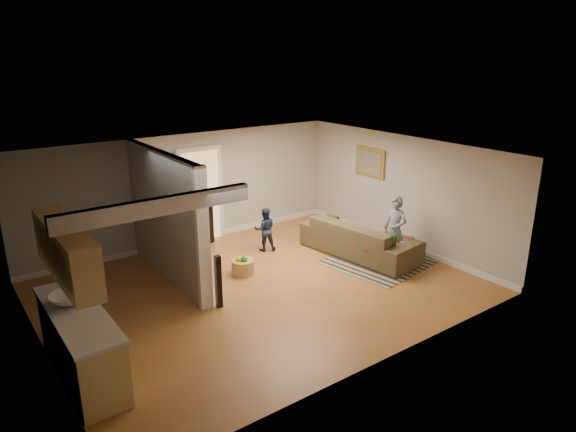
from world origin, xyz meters
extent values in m
plane|color=brown|center=(0.00, 0.00, 0.00)|extent=(7.50, 7.50, 0.00)
cube|color=#B1AEA9|center=(0.00, 3.00, 1.25)|extent=(7.50, 0.04, 2.50)
cube|color=#B1AEA9|center=(-3.75, 0.00, 1.25)|extent=(0.04, 6.00, 2.50)
cube|color=#B1AEA9|center=(3.75, 0.00, 1.25)|extent=(0.04, 6.00, 2.50)
cube|color=white|center=(0.00, 0.00, 2.50)|extent=(7.50, 6.00, 0.04)
cube|color=#B1AEA9|center=(-1.20, 1.45, 1.25)|extent=(0.15, 3.10, 2.50)
cube|color=white|center=(-1.20, -0.10, 1.25)|extent=(0.22, 0.10, 2.50)
cube|color=white|center=(0.00, 2.97, 0.06)|extent=(7.50, 0.04, 0.12)
cube|color=white|center=(3.72, 0.00, 0.06)|extent=(0.04, 6.00, 0.12)
cube|color=#D8B272|center=(0.30, 2.94, 1.05)|extent=(0.90, 0.06, 2.10)
cube|color=tan|center=(-3.43, -0.80, 0.45)|extent=(0.60, 2.20, 0.90)
cube|color=beige|center=(-3.43, -0.80, 0.92)|extent=(0.64, 2.24, 0.05)
cube|color=tan|center=(-3.45, -0.80, 1.80)|extent=(0.35, 2.00, 0.70)
imported|color=silver|center=(-3.43, -0.50, 0.94)|extent=(0.54, 0.54, 0.19)
cube|color=black|center=(-1.11, 0.80, 1.85)|extent=(0.03, 0.40, 0.34)
cube|color=black|center=(-1.11, 1.30, 1.85)|extent=(0.03, 0.40, 0.34)
cube|color=black|center=(-1.11, 1.80, 1.85)|extent=(0.03, 0.40, 0.34)
cube|color=olive|center=(3.71, 1.00, 1.75)|extent=(0.04, 0.90, 0.68)
cube|color=black|center=(2.95, -0.38, 0.01)|extent=(2.75, 2.18, 0.01)
imported|color=#4E3E27|center=(2.60, 0.11, 0.00)|extent=(1.36, 2.74, 0.77)
cube|color=#602616|center=(2.80, -0.59, 0.42)|extent=(1.33, 1.08, 0.06)
cube|color=silver|center=(2.80, -0.59, 0.43)|extent=(0.82, 0.66, 0.02)
cube|color=#602616|center=(2.80, -0.59, 0.14)|extent=(1.20, 0.95, 0.03)
cube|color=#602616|center=(2.44, -1.03, 0.21)|extent=(0.09, 0.09, 0.42)
cube|color=#602616|center=(3.37, -0.63, 0.21)|extent=(0.09, 0.09, 0.42)
cube|color=#602616|center=(2.23, -0.54, 0.21)|extent=(0.09, 0.09, 0.42)
cube|color=#602616|center=(3.16, -0.14, 0.21)|extent=(0.09, 0.09, 0.42)
imported|color=navy|center=(2.98, -0.38, 0.45)|extent=(0.25, 0.25, 0.20)
cylinder|color=#135719|center=(2.72, -0.77, 0.57)|extent=(0.06, 0.06, 0.23)
imported|color=#998C4C|center=(2.42, -0.56, 0.45)|extent=(0.31, 0.32, 0.02)
imported|color=#66594C|center=(2.96, -0.72, 0.45)|extent=(0.26, 0.32, 0.02)
cube|color=#602616|center=(-0.75, 1.47, 0.83)|extent=(0.96, 1.45, 0.06)
cube|color=#602616|center=(-0.75, 1.47, 0.45)|extent=(0.86, 1.33, 0.03)
cylinder|color=#602616|center=(-1.12, 0.98, 0.42)|extent=(0.06, 0.06, 0.84)
cylinder|color=#602616|center=(-0.70, 2.08, 0.42)|extent=(0.06, 0.06, 0.84)
cylinder|color=#602616|center=(-0.80, 0.86, 0.42)|extent=(0.06, 0.06, 0.84)
cylinder|color=#602616|center=(-0.38, 1.96, 0.42)|extent=(0.06, 0.06, 0.84)
imported|color=black|center=(-0.73, 1.47, 0.86)|extent=(0.52, 1.08, 0.63)
cylinder|color=white|center=(-0.82, 0.96, 0.96)|extent=(0.11, 0.11, 0.20)
cube|color=black|center=(-1.00, -0.20, 0.47)|extent=(0.10, 0.10, 0.95)
cube|color=black|center=(0.38, 2.70, 0.57)|extent=(0.14, 0.14, 1.13)
cylinder|color=#A58447|center=(0.05, 0.74, 0.15)|extent=(0.45, 0.45, 0.29)
sphere|color=#DA441B|center=(0.11, 0.77, 0.29)|extent=(0.14, 0.14, 0.14)
sphere|color=gold|center=(-0.02, 0.75, 0.31)|extent=(0.14, 0.14, 0.14)
sphere|color=#218722|center=(0.05, 0.68, 0.33)|extent=(0.14, 0.14, 0.14)
imported|color=gray|center=(2.98, -0.54, 0.00)|extent=(0.42, 0.56, 1.38)
imported|color=#1C253B|center=(1.11, 1.53, 0.00)|extent=(0.59, 0.53, 0.98)
camera|label=1|loc=(-4.74, -7.33, 4.22)|focal=32.00mm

